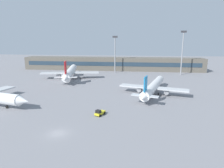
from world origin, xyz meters
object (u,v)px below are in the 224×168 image
Objects in this scene: airplane_far at (70,72)px; floodlight_tower_west at (182,50)px; airplane_mid at (154,86)px; baggage_tug_yellow at (100,113)px; floodlight_tower_east at (115,51)px.

floodlight_tower_west is (64.60, 18.28, 11.88)m from airplane_far.
baggage_tug_yellow is (-17.15, -25.80, -2.11)m from airplane_mid.
airplane_mid is at bearing -113.63° from floodlight_tower_west.
airplane_far is 1.92× the size of floodlight_tower_east.
baggage_tug_yellow is at bearing -87.00° from floodlight_tower_east.
airplane_far is 1.72× the size of floodlight_tower_west.
airplane_far is at bearing 116.54° from baggage_tug_yellow.
floodlight_tower_east is at bearing 93.00° from baggage_tug_yellow.
floodlight_tower_east is (-41.58, 4.38, -1.46)m from floodlight_tower_west.
airplane_far is 60.59m from baggage_tug_yellow.
floodlight_tower_west is at bearing 15.80° from airplane_far.
floodlight_tower_east is (-4.03, 76.81, 13.09)m from baggage_tug_yellow.
baggage_tug_yellow is 0.16× the size of floodlight_tower_east.
floodlight_tower_west is at bearing -6.01° from floodlight_tower_east.
airplane_far is at bearing -135.45° from floodlight_tower_east.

